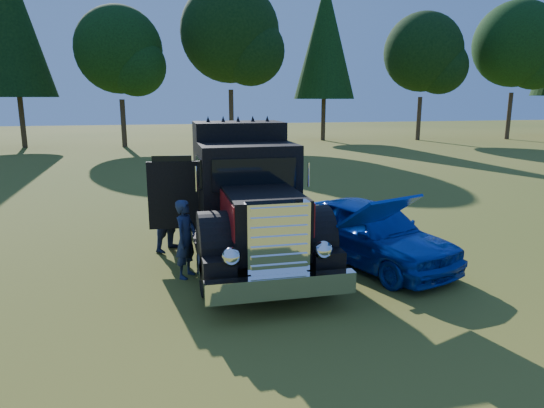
{
  "coord_description": "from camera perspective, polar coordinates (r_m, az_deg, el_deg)",
  "views": [
    {
      "loc": [
        -1.52,
        -7.7,
        3.56
      ],
      "look_at": [
        0.68,
        1.79,
        1.41
      ],
      "focal_mm": 32.0,
      "sensor_mm": 36.0,
      "label": 1
    }
  ],
  "objects": [
    {
      "name": "spectator_near",
      "position": [
        9.84,
        -10.11,
        -4.06
      ],
      "size": [
        0.63,
        0.69,
        1.59
      ],
      "primitive_type": "imported",
      "rotation": [
        0.0,
        0.0,
        1.01
      ],
      "color": "#1D2943",
      "rests_on": "ground"
    },
    {
      "name": "spectator_far",
      "position": [
        11.59,
        -11.65,
        -0.6
      ],
      "size": [
        1.21,
        1.22,
        1.99
      ],
      "primitive_type": "imported",
      "rotation": [
        0.0,
        0.0,
        0.83
      ],
      "color": "#21354E",
      "rests_on": "ground"
    },
    {
      "name": "diamond_t_truck",
      "position": [
        10.88,
        -3.18,
        0.33
      ],
      "size": [
        3.38,
        7.16,
        3.0
      ],
      "color": "black",
      "rests_on": "ground"
    },
    {
      "name": "hotrod_coupe",
      "position": [
        10.71,
        11.43,
        -3.22
      ],
      "size": [
        3.03,
        4.49,
        1.89
      ],
      "color": "#09079F",
      "rests_on": "ground"
    },
    {
      "name": "treeline",
      "position": [
        36.14,
        -22.27,
        18.36
      ],
      "size": [
        73.45,
        24.14,
        13.84
      ],
      "color": "#2D2116",
      "rests_on": "ground"
    },
    {
      "name": "ground",
      "position": [
        8.62,
        -1.75,
        -11.96
      ],
      "size": [
        120.0,
        120.0,
        0.0
      ],
      "primitive_type": "plane",
      "color": "#384C16",
      "rests_on": "ground"
    }
  ]
}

